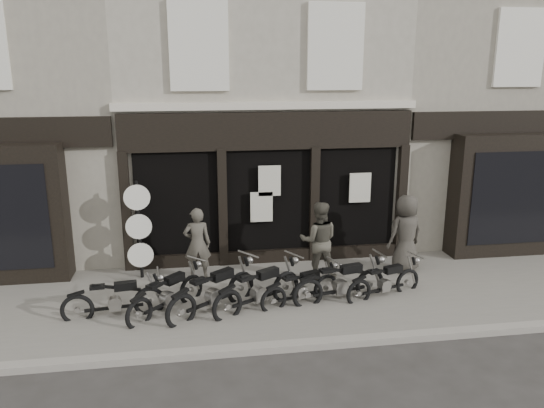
{
  "coord_description": "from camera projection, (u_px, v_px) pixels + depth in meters",
  "views": [
    {
      "loc": [
        -1.86,
        -9.69,
        4.94
      ],
      "look_at": [
        -0.12,
        1.6,
        1.98
      ],
      "focal_mm": 35.0,
      "sensor_mm": 36.0,
      "label": 1
    }
  ],
  "objects": [
    {
      "name": "ground_plane",
      "position": [
        290.0,
        317.0,
        10.79
      ],
      "size": [
        90.0,
        90.0,
        0.0
      ],
      "primitive_type": "plane",
      "color": "#2D2B28",
      "rests_on": "ground"
    },
    {
      "name": "pavement",
      "position": [
        282.0,
        296.0,
        11.63
      ],
      "size": [
        30.0,
        4.2,
        0.12
      ],
      "primitive_type": "cube",
      "color": "slate",
      "rests_on": "ground_plane"
    },
    {
      "name": "kerb",
      "position": [
        303.0,
        345.0,
        9.57
      ],
      "size": [
        30.0,
        0.25,
        0.13
      ],
      "primitive_type": "cube",
      "color": "gray",
      "rests_on": "ground_plane"
    },
    {
      "name": "central_building",
      "position": [
        254.0,
        97.0,
        15.46
      ],
      "size": [
        7.3,
        6.22,
        8.34
      ],
      "color": "#AAA392",
      "rests_on": "ground"
    },
    {
      "name": "neighbour_left",
      "position": [
        23.0,
        101.0,
        14.48
      ],
      "size": [
        5.6,
        6.73,
        8.34
      ],
      "color": "gray",
      "rests_on": "ground"
    },
    {
      "name": "neighbour_right",
      "position": [
        458.0,
        97.0,
        16.35
      ],
      "size": [
        5.6,
        6.73,
        8.34
      ],
      "color": "gray",
      "rests_on": "ground"
    },
    {
      "name": "motorcycle_0",
      "position": [
        115.0,
        303.0,
        10.56
      ],
      "size": [
        2.03,
        0.56,
        0.97
      ],
      "rotation": [
        0.0,
        0.0,
        0.12
      ],
      "color": "black",
      "rests_on": "ground"
    },
    {
      "name": "motorcycle_1",
      "position": [
        167.0,
        298.0,
        10.76
      ],
      "size": [
        1.62,
        1.63,
        0.99
      ],
      "rotation": [
        0.0,
        0.0,
        0.79
      ],
      "color": "black",
      "rests_on": "ground"
    },
    {
      "name": "motorcycle_2",
      "position": [
        213.0,
        295.0,
        10.77
      ],
      "size": [
        1.96,
        1.61,
        1.1
      ],
      "rotation": [
        0.0,
        0.0,
        0.65
      ],
      "color": "black",
      "rests_on": "ground"
    },
    {
      "name": "motorcycle_3",
      "position": [
        259.0,
        293.0,
        10.93
      ],
      "size": [
        2.01,
        1.38,
        1.07
      ],
      "rotation": [
        0.0,
        0.0,
        0.53
      ],
      "color": "black",
      "rests_on": "ground"
    },
    {
      "name": "motorcycle_4",
      "position": [
        301.0,
        291.0,
        11.16
      ],
      "size": [
        1.82,
        0.93,
        0.92
      ],
      "rotation": [
        0.0,
        0.0,
        0.36
      ],
      "color": "black",
      "rests_on": "ground"
    },
    {
      "name": "motorcycle_5",
      "position": [
        341.0,
        286.0,
        11.29
      ],
      "size": [
        2.16,
        0.79,
        1.05
      ],
      "rotation": [
        0.0,
        0.0,
        0.22
      ],
      "color": "black",
      "rests_on": "ground"
    },
    {
      "name": "motorcycle_6",
      "position": [
        385.0,
        285.0,
        11.48
      ],
      "size": [
        1.86,
        0.87,
        0.93
      ],
      "rotation": [
        0.0,
        0.0,
        0.32
      ],
      "color": "black",
      "rests_on": "ground"
    },
    {
      "name": "man_left",
      "position": [
        197.0,
        244.0,
        12.23
      ],
      "size": [
        0.64,
        0.43,
        1.72
      ],
      "primitive_type": "imported",
      "rotation": [
        0.0,
        0.0,
        3.17
      ],
      "color": "#48443B",
      "rests_on": "pavement"
    },
    {
      "name": "man_centre",
      "position": [
        319.0,
        241.0,
        12.26
      ],
      "size": [
        1.0,
        0.84,
        1.85
      ],
      "primitive_type": "imported",
      "rotation": [
        0.0,
        0.0,
        2.97
      ],
      "color": "#48453A",
      "rests_on": "pavement"
    },
    {
      "name": "man_right",
      "position": [
        406.0,
        233.0,
        12.71
      ],
      "size": [
        1.06,
        0.85,
        1.89
      ],
      "primitive_type": "imported",
      "rotation": [
        0.0,
        0.0,
        3.45
      ],
      "color": "#39352F",
      "rests_on": "pavement"
    },
    {
      "name": "advert_sign_post",
      "position": [
        139.0,
        234.0,
        12.23
      ],
      "size": [
        0.6,
        0.38,
        2.45
      ],
      "rotation": [
        0.0,
        0.0,
        0.06
      ],
      "color": "black",
      "rests_on": "ground"
    }
  ]
}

